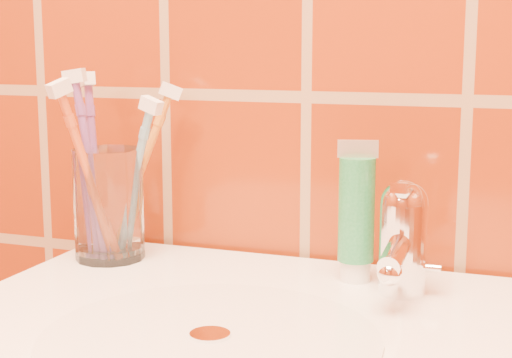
% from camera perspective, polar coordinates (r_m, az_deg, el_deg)
% --- Properties ---
extents(glass_tumbler, '(0.08, 0.08, 0.13)m').
position_cam_1_polar(glass_tumbler, '(0.94, -10.66, -1.82)').
color(glass_tumbler, white).
rests_on(glass_tumbler, pedestal_sink).
extents(toothpaste_tube, '(0.04, 0.04, 0.15)m').
position_cam_1_polar(toothpaste_tube, '(0.85, 7.31, -2.67)').
color(toothpaste_tube, white).
rests_on(toothpaste_tube, pedestal_sink).
extents(faucet, '(0.05, 0.11, 0.12)m').
position_cam_1_polar(faucet, '(0.81, 10.62, -3.96)').
color(faucet, white).
rests_on(faucet, pedestal_sink).
extents(toothbrush_0, '(0.11, 0.10, 0.20)m').
position_cam_1_polar(toothbrush_0, '(0.93, -8.92, -0.13)').
color(toothbrush_0, '#699DBB').
rests_on(toothbrush_0, glass_tumbler).
extents(toothbrush_1, '(0.10, 0.10, 0.23)m').
position_cam_1_polar(toothbrush_1, '(0.95, -11.67, 0.86)').
color(toothbrush_1, '#854BA2').
rests_on(toothbrush_1, glass_tumbler).
extents(toothbrush_2, '(0.17, 0.15, 0.22)m').
position_cam_1_polar(toothbrush_2, '(0.95, -8.43, 0.52)').
color(toothbrush_2, orange).
rests_on(toothbrush_2, glass_tumbler).
extents(toothbrush_3, '(0.07, 0.07, 0.23)m').
position_cam_1_polar(toothbrush_3, '(0.93, -11.91, 0.81)').
color(toothbrush_3, '#754594').
rests_on(toothbrush_3, glass_tumbler).
extents(toothbrush_4, '(0.11, 0.16, 0.24)m').
position_cam_1_polar(toothbrush_4, '(0.91, -12.06, 0.24)').
color(toothbrush_4, '#C45222').
rests_on(toothbrush_4, glass_tumbler).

